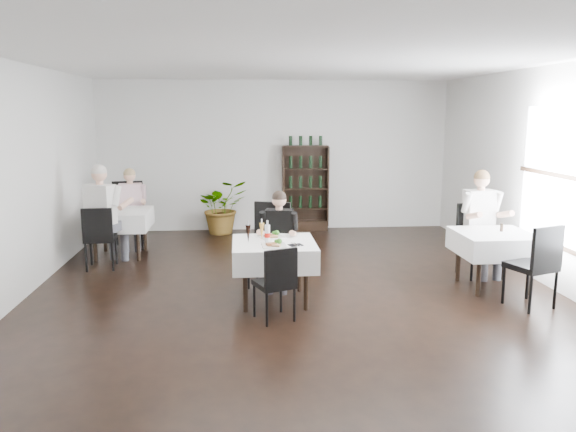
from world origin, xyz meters
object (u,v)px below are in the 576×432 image
object	(u,v)px
potted_tree	(222,207)
wine_shelf	(305,189)
main_table	(274,253)
diner_main	(279,233)

from	to	relation	value
potted_tree	wine_shelf	bearing A→B (deg)	5.37
main_table	diner_main	xyz separation A→B (m)	(0.10, 0.52, 0.15)
potted_tree	main_table	bearing A→B (deg)	-79.55
main_table	potted_tree	bearing A→B (deg)	100.45
main_table	potted_tree	size ratio (longest dim) A/B	0.97
main_table	diner_main	world-z (taller)	diner_main
wine_shelf	diner_main	world-z (taller)	wine_shelf
main_table	diner_main	distance (m)	0.55
diner_main	main_table	bearing A→B (deg)	-100.42
wine_shelf	main_table	xyz separation A→B (m)	(-0.90, -4.31, -0.23)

